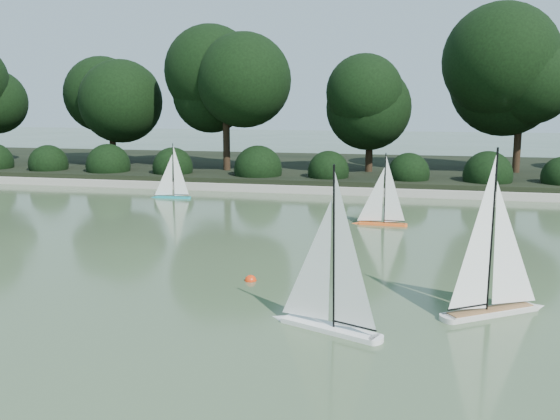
% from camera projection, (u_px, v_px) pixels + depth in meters
% --- Properties ---
extents(ground, '(80.00, 80.00, 0.00)m').
position_uv_depth(ground, '(191.00, 314.00, 6.80)').
color(ground, '#334428').
rests_on(ground, ground).
extents(pond_coping, '(40.00, 0.35, 0.18)m').
position_uv_depth(pond_coping, '(320.00, 190.00, 15.43)').
color(pond_coping, gray).
rests_on(pond_coping, ground).
extents(far_bank, '(40.00, 8.00, 0.30)m').
position_uv_depth(far_bank, '(340.00, 170.00, 19.26)').
color(far_bank, black).
rests_on(far_bank, ground).
extents(tree_line, '(26.31, 3.93, 4.39)m').
position_uv_depth(tree_line, '(379.00, 87.00, 17.06)').
color(tree_line, black).
rests_on(tree_line, ground).
extents(shrub_hedge, '(29.10, 1.10, 1.10)m').
position_uv_depth(shrub_hedge, '(325.00, 171.00, 16.23)').
color(shrub_hedge, black).
rests_on(shrub_hedge, ground).
extents(sailboat_white_a, '(1.27, 0.69, 1.80)m').
position_uv_depth(sailboat_white_a, '(321.00, 302.00, 6.31)').
color(sailboat_white_a, white).
rests_on(sailboat_white_a, ground).
extents(sailboat_white_b, '(1.26, 0.96, 1.93)m').
position_uv_depth(sailboat_white_b, '(500.00, 287.00, 6.77)').
color(sailboat_white_b, beige).
rests_on(sailboat_white_b, ground).
extents(sailboat_orange, '(1.05, 0.22, 1.43)m').
position_uv_depth(sailboat_orange, '(378.00, 213.00, 11.56)').
color(sailboat_orange, orange).
rests_on(sailboat_orange, ground).
extents(sailboat_teal, '(1.01, 0.20, 1.37)m').
position_uv_depth(sailboat_teal, '(169.00, 189.00, 14.70)').
color(sailboat_teal, teal).
rests_on(sailboat_teal, ground).
extents(race_buoy, '(0.15, 0.15, 0.15)m').
position_uv_depth(race_buoy, '(251.00, 281.00, 8.03)').
color(race_buoy, red).
rests_on(race_buoy, ground).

